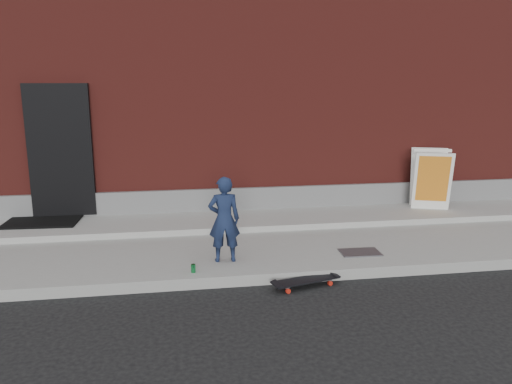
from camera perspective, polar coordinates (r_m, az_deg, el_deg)
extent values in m
plane|color=black|center=(6.43, -2.56, -10.83)|extent=(80.00, 80.00, 0.00)
cube|color=gray|center=(7.80, -3.86, -6.01)|extent=(20.00, 3.00, 0.15)
cube|color=#969590|center=(8.62, -4.43, -3.35)|extent=(20.00, 1.20, 0.10)
cube|color=maroon|center=(12.89, -6.37, 12.18)|extent=(20.00, 8.00, 5.00)
cube|color=slate|center=(9.11, -4.76, -0.87)|extent=(20.00, 0.10, 0.40)
cube|color=black|center=(9.11, -21.44, 4.40)|extent=(1.05, 0.12, 2.25)
imported|color=#162140|center=(6.72, -3.66, -3.15)|extent=(0.43, 0.28, 1.17)
cylinder|color=red|center=(6.68, 7.58, -9.71)|extent=(0.07, 0.05, 0.06)
cylinder|color=red|center=(6.54, 8.46, -10.27)|extent=(0.07, 0.05, 0.06)
cylinder|color=red|center=(6.41, 2.88, -10.61)|extent=(0.07, 0.05, 0.06)
cylinder|color=red|center=(6.25, 3.69, -11.23)|extent=(0.07, 0.05, 0.06)
cube|color=#A7A7AC|center=(6.60, 8.03, -9.66)|extent=(0.10, 0.20, 0.02)
cube|color=#A7A7AC|center=(6.32, 3.28, -10.58)|extent=(0.10, 0.20, 0.02)
cube|color=black|center=(6.44, 5.71, -9.96)|extent=(0.90, 0.44, 0.02)
cube|color=white|center=(9.53, 19.52, 1.13)|extent=(0.72, 0.51, 1.07)
cube|color=white|center=(10.00, 19.12, 1.66)|extent=(0.72, 0.51, 1.07)
cube|color=yellow|center=(9.52, 19.52, 0.77)|extent=(0.59, 0.40, 0.86)
cube|color=white|center=(9.69, 19.54, 4.52)|extent=(0.64, 0.28, 0.05)
cylinder|color=#1B873F|center=(6.52, -7.18, -8.64)|extent=(0.07, 0.07, 0.11)
cube|color=black|center=(9.14, -23.05, -2.97)|extent=(1.22, 1.01, 0.03)
cube|color=#535358|center=(7.34, 11.81, -6.77)|extent=(0.57, 0.38, 0.02)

